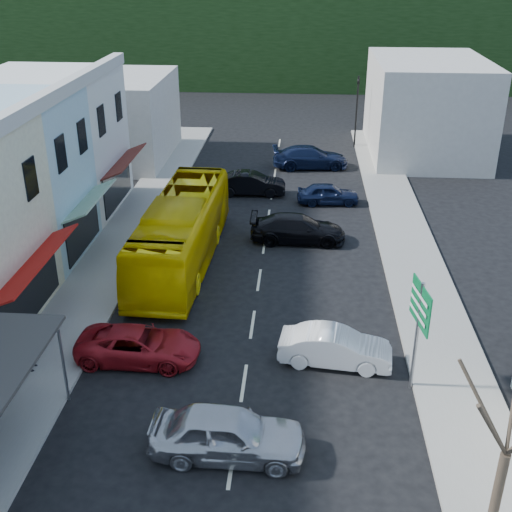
{
  "coord_description": "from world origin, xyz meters",
  "views": [
    {
      "loc": [
        1.81,
        -18.75,
        14.0
      ],
      "look_at": [
        0.0,
        6.0,
        2.2
      ],
      "focal_mm": 45.0,
      "sensor_mm": 36.0,
      "label": 1
    }
  ],
  "objects_px": {
    "car_red": "(139,344)",
    "direction_sign": "(416,337)",
    "bus": "(182,234)",
    "car_silver": "(228,436)",
    "pedestrian_left": "(29,349)",
    "traffic_signal": "(356,112)",
    "car_white": "(335,347)",
    "street_tree": "(506,454)"
  },
  "relations": [
    {
      "from": "car_red",
      "to": "direction_sign",
      "type": "height_order",
      "value": "direction_sign"
    },
    {
      "from": "bus",
      "to": "car_silver",
      "type": "xyz_separation_m",
      "value": [
        3.74,
        -13.27,
        -0.85
      ]
    },
    {
      "from": "pedestrian_left",
      "to": "traffic_signal",
      "type": "distance_m",
      "value": 34.17
    },
    {
      "from": "car_white",
      "to": "street_tree",
      "type": "xyz_separation_m",
      "value": [
        3.52,
        -8.26,
        2.66
      ]
    },
    {
      "from": "car_white",
      "to": "street_tree",
      "type": "bearing_deg",
      "value": -150.57
    },
    {
      "from": "car_silver",
      "to": "car_white",
      "type": "height_order",
      "value": "same"
    },
    {
      "from": "car_white",
      "to": "car_red",
      "type": "xyz_separation_m",
      "value": [
        -7.36,
        -0.31,
        0.0
      ]
    },
    {
      "from": "car_silver",
      "to": "direction_sign",
      "type": "height_order",
      "value": "direction_sign"
    },
    {
      "from": "street_tree",
      "to": "traffic_signal",
      "type": "bearing_deg",
      "value": 91.28
    },
    {
      "from": "direction_sign",
      "to": "street_tree",
      "type": "distance_m",
      "value": 7.11
    },
    {
      "from": "car_silver",
      "to": "pedestrian_left",
      "type": "height_order",
      "value": "pedestrian_left"
    },
    {
      "from": "bus",
      "to": "car_silver",
      "type": "height_order",
      "value": "bus"
    },
    {
      "from": "car_silver",
      "to": "pedestrian_left",
      "type": "relative_size",
      "value": 2.59
    },
    {
      "from": "car_white",
      "to": "street_tree",
      "type": "distance_m",
      "value": 9.36
    },
    {
      "from": "bus",
      "to": "direction_sign",
      "type": "xyz_separation_m",
      "value": [
        9.83,
        -9.48,
        0.55
      ]
    },
    {
      "from": "car_silver",
      "to": "car_white",
      "type": "bearing_deg",
      "value": -32.95
    },
    {
      "from": "car_silver",
      "to": "car_white",
      "type": "xyz_separation_m",
      "value": [
        3.45,
        5.11,
        0.0
      ]
    },
    {
      "from": "car_silver",
      "to": "street_tree",
      "type": "distance_m",
      "value": 8.1
    },
    {
      "from": "car_white",
      "to": "car_silver",
      "type": "bearing_deg",
      "value": 152.31
    },
    {
      "from": "car_white",
      "to": "direction_sign",
      "type": "xyz_separation_m",
      "value": [
        2.63,
        -1.32,
        1.4
      ]
    },
    {
      "from": "pedestrian_left",
      "to": "traffic_signal",
      "type": "bearing_deg",
      "value": -28.7
    },
    {
      "from": "bus",
      "to": "street_tree",
      "type": "bearing_deg",
      "value": -55.0
    },
    {
      "from": "car_silver",
      "to": "street_tree",
      "type": "xyz_separation_m",
      "value": [
        6.97,
        -3.15,
        2.66
      ]
    },
    {
      "from": "direction_sign",
      "to": "car_silver",
      "type": "bearing_deg",
      "value": -156.99
    },
    {
      "from": "car_red",
      "to": "pedestrian_left",
      "type": "relative_size",
      "value": 2.71
    },
    {
      "from": "car_red",
      "to": "pedestrian_left",
      "type": "bearing_deg",
      "value": 107.05
    },
    {
      "from": "pedestrian_left",
      "to": "direction_sign",
      "type": "height_order",
      "value": "direction_sign"
    },
    {
      "from": "bus",
      "to": "car_white",
      "type": "relative_size",
      "value": 2.64
    },
    {
      "from": "bus",
      "to": "pedestrian_left",
      "type": "xyz_separation_m",
      "value": [
        -3.91,
        -9.52,
        -0.55
      ]
    },
    {
      "from": "car_red",
      "to": "street_tree",
      "type": "relative_size",
      "value": 0.69
    },
    {
      "from": "car_red",
      "to": "direction_sign",
      "type": "xyz_separation_m",
      "value": [
        9.99,
        -1.01,
        1.4
      ]
    },
    {
      "from": "traffic_signal",
      "to": "car_white",
      "type": "bearing_deg",
      "value": 88.99
    },
    {
      "from": "car_white",
      "to": "pedestrian_left",
      "type": "xyz_separation_m",
      "value": [
        -11.11,
        -1.36,
        0.3
      ]
    },
    {
      "from": "car_silver",
      "to": "street_tree",
      "type": "height_order",
      "value": "street_tree"
    },
    {
      "from": "street_tree",
      "to": "traffic_signal",
      "type": "height_order",
      "value": "street_tree"
    },
    {
      "from": "bus",
      "to": "direction_sign",
      "type": "relative_size",
      "value": 2.76
    },
    {
      "from": "car_white",
      "to": "traffic_signal",
      "type": "height_order",
      "value": "traffic_signal"
    },
    {
      "from": "street_tree",
      "to": "car_white",
      "type": "bearing_deg",
      "value": 113.07
    },
    {
      "from": "traffic_signal",
      "to": "direction_sign",
      "type": "bearing_deg",
      "value": 94.03
    },
    {
      "from": "direction_sign",
      "to": "car_red",
      "type": "bearing_deg",
      "value": 165.31
    },
    {
      "from": "bus",
      "to": "direction_sign",
      "type": "bearing_deg",
      "value": -42.09
    },
    {
      "from": "car_red",
      "to": "traffic_signal",
      "type": "xyz_separation_m",
      "value": [
        10.03,
        30.17,
        2.05
      ]
    }
  ]
}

